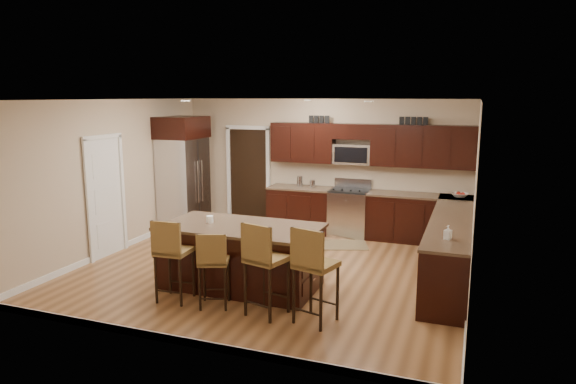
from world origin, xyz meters
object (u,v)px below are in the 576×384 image
at_px(island, 241,258).
at_px(stool_extra, 313,264).
at_px(stool_left, 171,251).
at_px(refrigerator, 183,173).
at_px(stool_mid, 213,261).
at_px(stool_right, 263,258).
at_px(range, 349,212).

relative_size(island, stool_extra, 1.89).
xyz_separation_m(stool_left, refrigerator, (-1.85, 3.35, 0.49)).
relative_size(refrigerator, stool_extra, 1.93).
relative_size(stool_left, stool_mid, 1.11).
distance_m(stool_mid, stool_extra, 1.37).
bearing_deg(stool_extra, stool_right, -164.76).
xyz_separation_m(range, stool_extra, (0.54, -4.15, 0.29)).
bearing_deg(refrigerator, stool_right, -46.47).
xyz_separation_m(stool_right, refrigerator, (-3.19, 3.35, 0.44)).
xyz_separation_m(range, stool_left, (-1.45, -4.15, 0.24)).
bearing_deg(stool_right, island, 145.04).
bearing_deg(range, stool_extra, -82.64).
bearing_deg(stool_right, stool_left, -164.84).
distance_m(island, stool_mid, 0.86).
distance_m(range, stool_left, 4.40).
distance_m(range, island, 3.40).
bearing_deg(island, stool_left, -125.81).
bearing_deg(stool_mid, range, 59.16).
relative_size(stool_left, stool_right, 0.94).
relative_size(stool_right, stool_extra, 1.00).
relative_size(range, stool_right, 0.91).
height_order(stool_mid, stool_extra, stool_extra).
xyz_separation_m(range, stool_right, (-0.11, -4.15, 0.29)).
distance_m(island, stool_extra, 1.64).
relative_size(stool_left, refrigerator, 0.49).
relative_size(stool_mid, refrigerator, 0.44).
distance_m(island, refrigerator, 3.61).
bearing_deg(stool_mid, island, 70.08).
bearing_deg(island, range, 76.72).
relative_size(stool_mid, stool_right, 0.84).
height_order(stool_left, refrigerator, refrigerator).
bearing_deg(range, refrigerator, -166.37).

